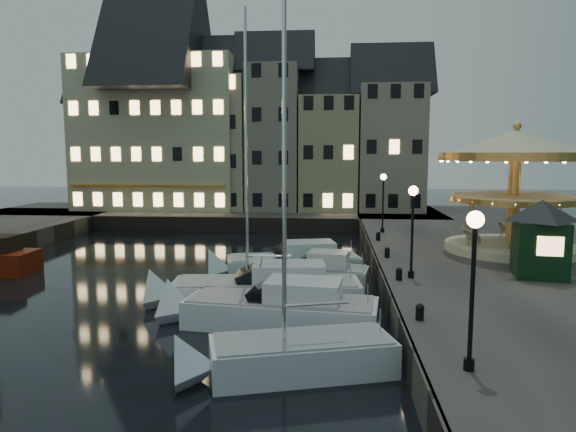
# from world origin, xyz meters

# --- Properties ---
(ground) EXTENTS (160.00, 160.00, 0.00)m
(ground) POSITION_xyz_m (0.00, 0.00, 0.00)
(ground) COLOR black
(ground) RESTS_ON ground
(quay_east) EXTENTS (16.00, 56.00, 1.30)m
(quay_east) POSITION_xyz_m (14.00, 6.00, 0.65)
(quay_east) COLOR #474442
(quay_east) RESTS_ON ground
(quay_north) EXTENTS (44.00, 12.00, 1.30)m
(quay_north) POSITION_xyz_m (-8.00, 28.00, 0.65)
(quay_north) COLOR #474442
(quay_north) RESTS_ON ground
(quaywall_e) EXTENTS (0.15, 44.00, 1.30)m
(quaywall_e) POSITION_xyz_m (6.00, 6.00, 0.65)
(quaywall_e) COLOR #47423A
(quaywall_e) RESTS_ON ground
(quaywall_n) EXTENTS (48.00, 0.15, 1.30)m
(quaywall_n) POSITION_xyz_m (-6.00, 22.00, 0.65)
(quaywall_n) COLOR #47423A
(quaywall_n) RESTS_ON ground
(streetlamp_a) EXTENTS (0.44, 0.44, 4.17)m
(streetlamp_a) POSITION_xyz_m (7.20, -9.00, 4.02)
(streetlamp_a) COLOR black
(streetlamp_a) RESTS_ON quay_east
(streetlamp_b) EXTENTS (0.44, 0.44, 4.17)m
(streetlamp_b) POSITION_xyz_m (7.20, 1.00, 4.02)
(streetlamp_b) COLOR black
(streetlamp_b) RESTS_ON quay_east
(streetlamp_c) EXTENTS (0.44, 0.44, 4.17)m
(streetlamp_c) POSITION_xyz_m (7.20, 14.50, 4.02)
(streetlamp_c) COLOR black
(streetlamp_c) RESTS_ON quay_east
(bollard_a) EXTENTS (0.30, 0.30, 0.57)m
(bollard_a) POSITION_xyz_m (6.60, -5.00, 1.60)
(bollard_a) COLOR black
(bollard_a) RESTS_ON quay_east
(bollard_b) EXTENTS (0.30, 0.30, 0.57)m
(bollard_b) POSITION_xyz_m (6.60, 0.50, 1.60)
(bollard_b) COLOR black
(bollard_b) RESTS_ON quay_east
(bollard_c) EXTENTS (0.30, 0.30, 0.57)m
(bollard_c) POSITION_xyz_m (6.60, 5.50, 1.60)
(bollard_c) COLOR black
(bollard_c) RESTS_ON quay_east
(bollard_d) EXTENTS (0.30, 0.30, 0.57)m
(bollard_d) POSITION_xyz_m (6.60, 11.00, 1.60)
(bollard_d) COLOR black
(bollard_d) RESTS_ON quay_east
(townhouse_na) EXTENTS (5.50, 8.00, 12.80)m
(townhouse_na) POSITION_xyz_m (-19.50, 30.00, 7.78)
(townhouse_na) COLOR gray
(townhouse_na) RESTS_ON quay_north
(townhouse_nb) EXTENTS (6.16, 8.00, 13.80)m
(townhouse_nb) POSITION_xyz_m (-14.05, 30.00, 8.28)
(townhouse_nb) COLOR slate
(townhouse_nb) RESTS_ON quay_north
(townhouse_nc) EXTENTS (6.82, 8.00, 14.80)m
(townhouse_nc) POSITION_xyz_m (-8.00, 30.00, 8.78)
(townhouse_nc) COLOR tan
(townhouse_nc) RESTS_ON quay_north
(townhouse_nd) EXTENTS (5.50, 8.00, 15.80)m
(townhouse_nd) POSITION_xyz_m (-2.25, 30.00, 9.28)
(townhouse_nd) COLOR gray
(townhouse_nd) RESTS_ON quay_north
(townhouse_ne) EXTENTS (6.16, 8.00, 12.80)m
(townhouse_ne) POSITION_xyz_m (3.20, 30.00, 7.78)
(townhouse_ne) COLOR gray
(townhouse_ne) RESTS_ON quay_north
(townhouse_nf) EXTENTS (6.82, 8.00, 13.80)m
(townhouse_nf) POSITION_xyz_m (9.25, 30.00, 8.28)
(townhouse_nf) COLOR gray
(townhouse_nf) RESTS_ON quay_north
(hotel_corner) EXTENTS (17.60, 9.00, 16.80)m
(hotel_corner) POSITION_xyz_m (-14.00, 30.00, 9.78)
(hotel_corner) COLOR beige
(hotel_corner) RESTS_ON quay_north
(motorboat_a) EXTENTS (6.83, 3.85, 11.31)m
(motorboat_a) POSITION_xyz_m (2.17, -6.83, 0.54)
(motorboat_a) COLOR silver
(motorboat_a) RESTS_ON ground
(motorboat_b) EXTENTS (8.76, 3.50, 2.15)m
(motorboat_b) POSITION_xyz_m (1.21, -2.29, 0.64)
(motorboat_b) COLOR silver
(motorboat_b) RESTS_ON ground
(motorboat_c) EXTENTS (9.66, 3.38, 12.79)m
(motorboat_c) POSITION_xyz_m (0.26, 0.50, 0.68)
(motorboat_c) COLOR silver
(motorboat_c) RESTS_ON ground
(motorboat_d) EXTENTS (6.33, 2.87, 2.15)m
(motorboat_d) POSITION_xyz_m (2.42, 3.74, 0.63)
(motorboat_d) COLOR silver
(motorboat_d) RESTS_ON ground
(motorboat_e) EXTENTS (8.53, 4.14, 2.15)m
(motorboat_e) POSITION_xyz_m (1.07, 6.16, 0.64)
(motorboat_e) COLOR silver
(motorboat_e) RESTS_ON ground
(carousel) EXTENTS (8.38, 8.38, 7.33)m
(carousel) POSITION_xyz_m (13.88, 7.88, 6.13)
(carousel) COLOR beige
(carousel) RESTS_ON quay_east
(ticket_kiosk) EXTENTS (3.41, 3.41, 4.00)m
(ticket_kiosk) POSITION_xyz_m (13.05, 1.74, 3.68)
(ticket_kiosk) COLOR black
(ticket_kiosk) RESTS_ON quay_east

